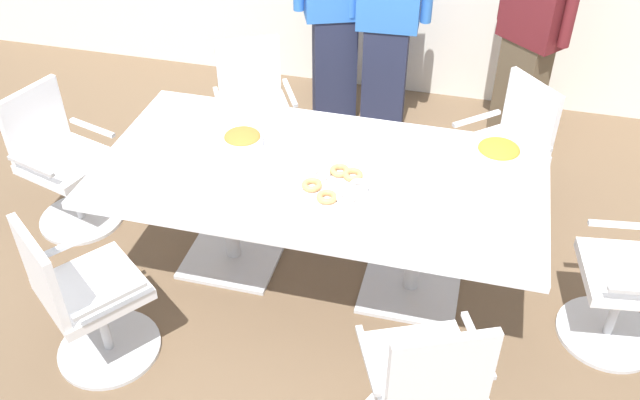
{
  "coord_description": "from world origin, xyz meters",
  "views": [
    {
      "loc": [
        0.76,
        -2.94,
        2.93
      ],
      "look_at": [
        0.0,
        0.0,
        0.55
      ],
      "focal_mm": 38.97,
      "sensor_mm": 36.0,
      "label": 1
    }
  ],
  "objects_px": {
    "office_chair_0": "(255,115)",
    "donut_platter": "(336,185)",
    "napkin_pile": "(185,186)",
    "person_standing_2": "(532,30)",
    "conference_table": "(320,189)",
    "snack_bowl_pretzels": "(243,139)",
    "person_standing_0": "(335,6)",
    "plate_stack": "(449,214)",
    "office_chair_1": "(63,167)",
    "office_chair_4": "(637,283)",
    "person_standing_1": "(388,17)",
    "office_chair_2": "(85,301)",
    "office_chair_5": "(503,158)",
    "snack_bowl_chips_orange": "(498,152)",
    "office_chair_3": "(423,387)"
  },
  "relations": [
    {
      "from": "office_chair_3",
      "to": "person_standing_2",
      "type": "height_order",
      "value": "person_standing_2"
    },
    {
      "from": "office_chair_5",
      "to": "snack_bowl_chips_orange",
      "type": "relative_size",
      "value": 3.53
    },
    {
      "from": "office_chair_0",
      "to": "office_chair_2",
      "type": "height_order",
      "value": "same"
    },
    {
      "from": "snack_bowl_chips_orange",
      "to": "office_chair_2",
      "type": "bearing_deg",
      "value": -146.36
    },
    {
      "from": "snack_bowl_chips_orange",
      "to": "person_standing_0",
      "type": "bearing_deg",
      "value": 131.95
    },
    {
      "from": "office_chair_0",
      "to": "office_chair_3",
      "type": "bearing_deg",
      "value": 97.67
    },
    {
      "from": "office_chair_5",
      "to": "person_standing_1",
      "type": "height_order",
      "value": "person_standing_1"
    },
    {
      "from": "snack_bowl_pretzels",
      "to": "donut_platter",
      "type": "bearing_deg",
      "value": -23.06
    },
    {
      "from": "person_standing_0",
      "to": "donut_platter",
      "type": "height_order",
      "value": "person_standing_0"
    },
    {
      "from": "donut_platter",
      "to": "napkin_pile",
      "type": "bearing_deg",
      "value": -163.96
    },
    {
      "from": "napkin_pile",
      "to": "person_standing_2",
      "type": "bearing_deg",
      "value": 50.96
    },
    {
      "from": "office_chair_2",
      "to": "office_chair_0",
      "type": "bearing_deg",
      "value": 119.4
    },
    {
      "from": "donut_platter",
      "to": "plate_stack",
      "type": "xyz_separation_m",
      "value": [
        0.59,
        -0.11,
        0.01
      ]
    },
    {
      "from": "office_chair_0",
      "to": "office_chair_1",
      "type": "xyz_separation_m",
      "value": [
        -0.97,
        -0.89,
        0.0
      ]
    },
    {
      "from": "person_standing_0",
      "to": "plate_stack",
      "type": "relative_size",
      "value": 7.63
    },
    {
      "from": "office_chair_1",
      "to": "office_chair_0",
      "type": "bearing_deg",
      "value": 149.08
    },
    {
      "from": "office_chair_5",
      "to": "person_standing_0",
      "type": "relative_size",
      "value": 0.51
    },
    {
      "from": "office_chair_2",
      "to": "person_standing_1",
      "type": "distance_m",
      "value": 2.87
    },
    {
      "from": "office_chair_0",
      "to": "snack_bowl_pretzels",
      "type": "xyz_separation_m",
      "value": [
        0.24,
        -0.86,
        0.39
      ]
    },
    {
      "from": "office_chair_1",
      "to": "plate_stack",
      "type": "relative_size",
      "value": 3.85
    },
    {
      "from": "office_chair_4",
      "to": "person_standing_0",
      "type": "bearing_deg",
      "value": 40.14
    },
    {
      "from": "snack_bowl_pretzels",
      "to": "donut_platter",
      "type": "height_order",
      "value": "snack_bowl_pretzels"
    },
    {
      "from": "conference_table",
      "to": "person_standing_2",
      "type": "height_order",
      "value": "person_standing_2"
    },
    {
      "from": "office_chair_0",
      "to": "donut_platter",
      "type": "xyz_separation_m",
      "value": [
        0.85,
        -1.12,
        0.36
      ]
    },
    {
      "from": "conference_table",
      "to": "office_chair_5",
      "type": "distance_m",
      "value": 1.35
    },
    {
      "from": "office_chair_0",
      "to": "donut_platter",
      "type": "height_order",
      "value": "office_chair_0"
    },
    {
      "from": "napkin_pile",
      "to": "office_chair_1",
      "type": "bearing_deg",
      "value": 157.37
    },
    {
      "from": "office_chair_5",
      "to": "snack_bowl_chips_orange",
      "type": "bearing_deg",
      "value": 131.45
    },
    {
      "from": "office_chair_2",
      "to": "snack_bowl_chips_orange",
      "type": "distance_m",
      "value": 2.3
    },
    {
      "from": "office_chair_1",
      "to": "napkin_pile",
      "type": "distance_m",
      "value": 1.21
    },
    {
      "from": "office_chair_5",
      "to": "person_standing_0",
      "type": "distance_m",
      "value": 1.66
    },
    {
      "from": "office_chair_1",
      "to": "office_chair_3",
      "type": "relative_size",
      "value": 1.0
    },
    {
      "from": "plate_stack",
      "to": "office_chair_4",
      "type": "bearing_deg",
      "value": 8.78
    },
    {
      "from": "person_standing_0",
      "to": "snack_bowl_chips_orange",
      "type": "bearing_deg",
      "value": 110.28
    },
    {
      "from": "office_chair_3",
      "to": "office_chair_2",
      "type": "bearing_deg",
      "value": 152.78
    },
    {
      "from": "office_chair_1",
      "to": "snack_bowl_chips_orange",
      "type": "relative_size",
      "value": 3.53
    },
    {
      "from": "office_chair_1",
      "to": "donut_platter",
      "type": "distance_m",
      "value": 1.87
    },
    {
      "from": "person_standing_0",
      "to": "conference_table",
      "type": "bearing_deg",
      "value": 79.25
    },
    {
      "from": "office_chair_0",
      "to": "plate_stack",
      "type": "relative_size",
      "value": 3.85
    },
    {
      "from": "office_chair_0",
      "to": "person_standing_1",
      "type": "distance_m",
      "value": 1.19
    },
    {
      "from": "conference_table",
      "to": "office_chair_4",
      "type": "xyz_separation_m",
      "value": [
        1.7,
        -0.08,
        -0.22
      ]
    },
    {
      "from": "office_chair_4",
      "to": "napkin_pile",
      "type": "bearing_deg",
      "value": 88.49
    },
    {
      "from": "conference_table",
      "to": "donut_platter",
      "type": "distance_m",
      "value": 0.23
    },
    {
      "from": "office_chair_4",
      "to": "person_standing_1",
      "type": "distance_m",
      "value": 2.5
    },
    {
      "from": "snack_bowl_pretzels",
      "to": "office_chair_0",
      "type": "bearing_deg",
      "value": 105.78
    },
    {
      "from": "person_standing_1",
      "to": "plate_stack",
      "type": "distance_m",
      "value": 2.08
    },
    {
      "from": "person_standing_0",
      "to": "plate_stack",
      "type": "height_order",
      "value": "person_standing_0"
    },
    {
      "from": "person_standing_1",
      "to": "plate_stack",
      "type": "xyz_separation_m",
      "value": [
        0.66,
        -1.96,
        -0.13
      ]
    },
    {
      "from": "donut_platter",
      "to": "napkin_pile",
      "type": "relative_size",
      "value": 2.49
    },
    {
      "from": "office_chair_4",
      "to": "office_chair_5",
      "type": "height_order",
      "value": "same"
    }
  ]
}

